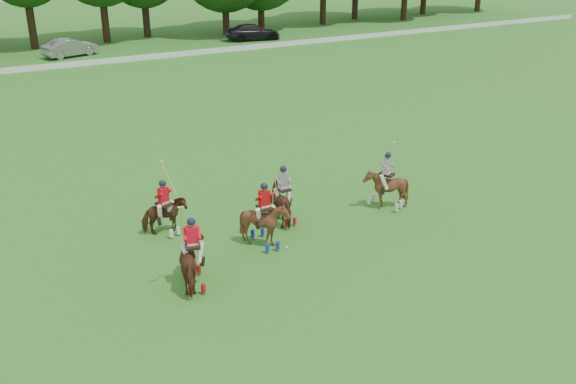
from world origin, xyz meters
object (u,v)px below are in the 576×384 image
polo_red_c (265,223)px  polo_ball (287,247)px  car_mid (70,48)px  polo_stripe_a (283,202)px  polo_red_b (165,215)px  car_right (253,32)px  polo_stripe_b (386,188)px  polo_red_a (194,262)px

polo_red_c → polo_ball: (0.54, -0.62, -0.82)m
car_mid → polo_stripe_a: polo_stripe_a is taller
car_mid → polo_ball: (-0.86, -39.87, -0.72)m
polo_red_b → polo_stripe_a: size_ratio=1.16×
car_mid → car_right: size_ratio=0.87×
car_mid → polo_stripe_b: bearing=168.9°
car_mid → polo_red_c: polo_red_c is taller
polo_red_a → car_mid: bearing=83.5°
polo_red_c → polo_ball: polo_red_c is taller
polo_stripe_a → polo_ball: polo_stripe_a is taller
polo_red_b → polo_ball: 4.67m
polo_red_a → car_right: bearing=61.6°
car_right → polo_ball: size_ratio=59.13×
polo_stripe_b → polo_ball: polo_stripe_b is taller
polo_stripe_a → polo_red_b: bearing=164.3°
polo_red_a → polo_red_c: polo_red_a is taller
polo_stripe_b → polo_ball: bearing=-167.0°
polo_red_a → polo_stripe_a: 5.47m
polo_stripe_b → polo_red_a: bearing=-167.6°
car_mid → polo_red_a: bearing=156.1°
polo_red_c → polo_ball: bearing=-48.9°
polo_red_b → polo_ball: polo_red_b is taller
polo_stripe_a → polo_ball: size_ratio=25.28×
car_right → polo_red_c: size_ratio=2.24×
polo_red_b → car_mid: bearing=83.5°
polo_ball → polo_red_b: bearing=135.7°
polo_red_a → polo_red_c: bearing=23.4°
polo_red_b → polo_stripe_b: (8.50, -2.03, 0.12)m
polo_red_a → polo_red_c: (3.20, 1.38, 0.01)m
polo_red_a → polo_stripe_a: polo_red_a is taller
polo_red_c → polo_ball: 1.16m
polo_red_a → polo_stripe_b: 9.14m
polo_stripe_b → polo_ball: (-5.19, -1.20, -0.81)m
car_right → polo_ball: bearing=164.5°
polo_red_a → polo_stripe_b: bearing=12.4°
car_mid → polo_stripe_a: size_ratio=2.04×
polo_stripe_a → polo_stripe_b: polo_stripe_b is taller
car_mid → polo_stripe_b: 38.91m
polo_red_c → car_right: bearing=64.4°
car_mid → polo_stripe_a: 37.85m
polo_stripe_b → polo_red_c: bearing=-174.2°
polo_red_b → polo_stripe_a: (4.28, -1.21, 0.09)m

